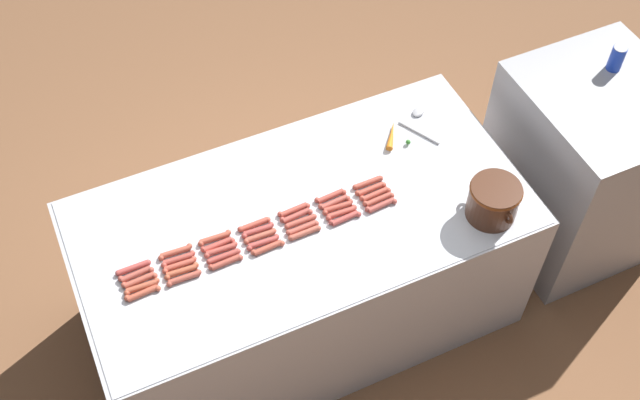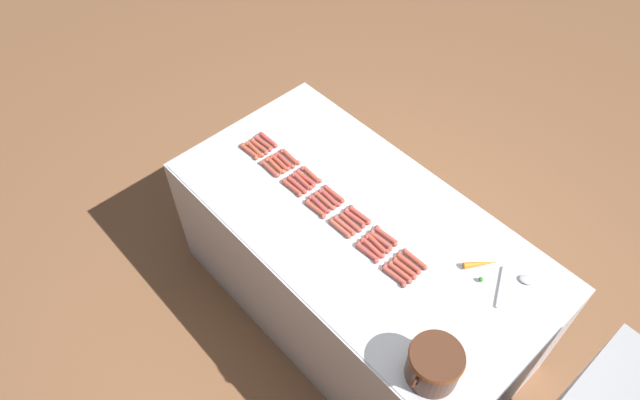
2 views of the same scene
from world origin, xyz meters
name	(u,v)px [view 1 (image 1 of 2)]	position (x,y,z in m)	size (l,w,h in m)	color
ground_plane	(304,311)	(0.00, 0.00, 0.00)	(20.00, 20.00, 0.00)	brown
griddle_counter	(303,266)	(0.00, 0.00, 0.42)	(1.00, 1.95, 0.84)	#BCBCC1
back_cabinet	(582,167)	(0.09, 1.49, 0.51)	(0.78, 0.70, 1.02)	#A0A0A4
hot_dog_0	(133,268)	(-0.02, -0.73, 0.85)	(0.02, 0.15, 0.02)	#B84741
hot_dog_1	(175,252)	(-0.02, -0.55, 0.85)	(0.03, 0.15, 0.02)	#AF4E3A
hot_dog_2	(215,238)	(-0.02, -0.38, 0.85)	(0.03, 0.15, 0.02)	#AF4D39
hot_dog_3	(254,224)	(-0.02, -0.21, 0.85)	(0.03, 0.15, 0.02)	#B9493A
hot_dog_4	(294,210)	(-0.02, -0.03, 0.85)	(0.03, 0.15, 0.02)	#B3483A
hot_dog_5	(330,196)	(-0.02, 0.15, 0.85)	(0.03, 0.15, 0.02)	#AF463A
hot_dog_6	(368,183)	(-0.02, 0.33, 0.85)	(0.03, 0.15, 0.02)	#AC4A3A
hot_dog_7	(136,274)	(0.02, -0.73, 0.85)	(0.03, 0.15, 0.02)	#AD4C3F
hot_dog_8	(178,259)	(0.02, -0.55, 0.85)	(0.03, 0.15, 0.02)	#AE463B
hot_dog_9	(218,245)	(0.02, -0.38, 0.85)	(0.03, 0.15, 0.02)	#B9453A
hot_dog_10	(258,230)	(0.02, -0.20, 0.85)	(0.03, 0.15, 0.02)	#AD453E
hot_dog_11	(296,216)	(0.01, -0.03, 0.85)	(0.03, 0.15, 0.02)	#AF493F
hot_dog_12	(334,202)	(0.02, 0.15, 0.85)	(0.03, 0.15, 0.02)	#AE4C3F
hot_dog_13	(371,189)	(0.02, 0.32, 0.85)	(0.03, 0.15, 0.02)	#B74A39
hot_dog_14	(139,280)	(0.05, -0.72, 0.85)	(0.03, 0.15, 0.02)	#B5503F
hot_dog_15	(180,265)	(0.05, -0.55, 0.85)	(0.03, 0.15, 0.02)	#B74B3A
hot_dog_16	(221,250)	(0.05, -0.38, 0.85)	(0.03, 0.15, 0.02)	#AF483C
hot_dog_17	(260,236)	(0.05, -0.21, 0.85)	(0.03, 0.15, 0.02)	#B35340
hot_dog_18	(301,221)	(0.05, -0.02, 0.85)	(0.03, 0.15, 0.02)	#AF4B3C
hot_dog_19	(338,207)	(0.05, 0.15, 0.85)	(0.03, 0.15, 0.02)	#B04839
hot_dog_20	(375,194)	(0.05, 0.33, 0.85)	(0.03, 0.15, 0.02)	#B64A3A
hot_dog_21	(142,287)	(0.08, -0.72, 0.85)	(0.03, 0.15, 0.02)	#B45239
hot_dog_22	(182,271)	(0.08, -0.56, 0.85)	(0.03, 0.15, 0.02)	#B65338
hot_dog_23	(224,256)	(0.08, -0.38, 0.85)	(0.02, 0.15, 0.02)	#AD443C
hot_dog_24	(263,242)	(0.08, -0.21, 0.85)	(0.03, 0.15, 0.02)	#AF463F
hot_dog_25	(302,228)	(0.08, -0.03, 0.85)	(0.03, 0.15, 0.02)	#B75041
hot_dog_26	(341,213)	(0.08, 0.15, 0.85)	(0.03, 0.15, 0.02)	#B9493C
hot_dog_27	(378,199)	(0.08, 0.33, 0.85)	(0.03, 0.15, 0.02)	#AE4B3B
hot_dog_28	(143,293)	(0.11, -0.73, 0.85)	(0.03, 0.15, 0.02)	#B64F38
hot_dog_29	(184,278)	(0.11, -0.56, 0.85)	(0.03, 0.15, 0.02)	#AF4E3D
hot_dog_30	(226,262)	(0.11, -0.38, 0.85)	(0.03, 0.15, 0.02)	#AD493A
hot_dog_31	(268,248)	(0.12, -0.20, 0.85)	(0.03, 0.15, 0.02)	#B54D3A
hot_dog_32	(305,233)	(0.11, -0.03, 0.85)	(0.03, 0.15, 0.02)	#AF5341
hot_dog_33	(345,218)	(0.11, 0.15, 0.85)	(0.03, 0.15, 0.02)	#B3463E
hot_dog_34	(381,205)	(0.11, 0.32, 0.85)	(0.03, 0.15, 0.02)	#AC493F
bean_pot	(494,199)	(0.34, 0.73, 0.93)	(0.27, 0.22, 0.17)	#472616
serving_spoon	(419,119)	(-0.27, 0.72, 0.84)	(0.26, 0.16, 0.02)	#B7B7BC
carrot	(392,135)	(-0.22, 0.55, 0.85)	(0.16, 0.12, 0.03)	orange
soda_can	(617,58)	(-0.04, 1.59, 1.08)	(0.07, 0.07, 0.13)	#1938B2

